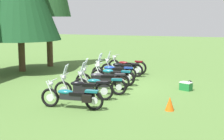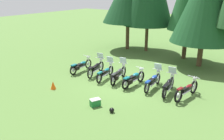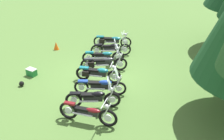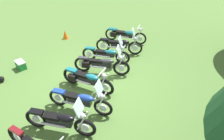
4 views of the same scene
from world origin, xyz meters
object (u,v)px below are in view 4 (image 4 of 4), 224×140
Objects in this scene: motorcycle_2 at (106,54)px; traffic_cone at (65,35)px; motorcycle_3 at (101,64)px; motorcycle_5 at (81,100)px; motorcycle_4 at (87,79)px; motorcycle_1 at (120,45)px; motorcycle_0 at (124,35)px; dropped_helmet at (1,79)px; picnic_cooler at (21,65)px; motorcycle_6 at (60,121)px.

motorcycle_2 is 3.47m from traffic_cone.
motorcycle_3 is 4.06m from traffic_cone.
motorcycle_3 is 2.29m from motorcycle_5.
motorcycle_2 is at bearing 95.66° from motorcycle_4.
motorcycle_1 is at bearing 64.79° from motorcycle_2.
dropped_helmet is at bearing -127.05° from motorcycle_0.
motorcycle_2 is 9.29× the size of dropped_helmet.
motorcycle_4 reaches higher than picnic_cooler.
motorcycle_0 is 4.86× the size of traffic_cone.
motorcycle_3 is at bearing 89.70° from motorcycle_4.
motorcycle_1 is (1.26, 0.20, 0.04)m from motorcycle_0.
motorcycle_5 reaches higher than picnic_cooler.
motorcycle_1 is 3.09m from motorcycle_4.
picnic_cooler is (4.23, -3.40, -0.26)m from motorcycle_0.
motorcycle_2 is (2.28, -0.07, -0.00)m from motorcycle_0.
motorcycle_3 is at bearing -91.06° from motorcycle_2.
motorcycle_6 is at bearing -91.54° from motorcycle_0.
picnic_cooler is at bearing -178.21° from motorcycle_4.
motorcycle_5 reaches higher than motorcycle_4.
motorcycle_1 is 0.98× the size of motorcycle_5.
motorcycle_0 is 1.03× the size of motorcycle_2.
motorcycle_2 is at bearing 66.09° from traffic_cone.
traffic_cone is (-2.33, -3.32, -0.24)m from motorcycle_3.
motorcycle_1 is at bearing -85.04° from motorcycle_0.
motorcycle_2 is 1.00× the size of motorcycle_4.
motorcycle_3 is at bearing 54.99° from traffic_cone.
motorcycle_3 reaches higher than motorcycle_5.
motorcycle_1 is 3.47m from traffic_cone.
motorcycle_2 reaches higher than traffic_cone.
dropped_helmet is at bearing 152.65° from motorcycle_6.
motorcycle_0 reaches higher than traffic_cone.
motorcycle_4 is at bearing 87.45° from motorcycle_6.
motorcycle_5 is (2.27, 0.30, -0.01)m from motorcycle_3.
motorcycle_2 is 3.83× the size of picnic_cooler.
motorcycle_6 is at bearing -101.51° from motorcycle_5.
motorcycle_0 is 1.03× the size of motorcycle_4.
motorcycle_3 reaches higher than motorcycle_1.
motorcycle_0 is 5.44m from picnic_cooler.
motorcycle_3 is 9.80× the size of dropped_helmet.
picnic_cooler is at bearing -2.78° from traffic_cone.
motorcycle_2 is at bearing 120.43° from picnic_cooler.
motorcycle_4 is at bearing -98.38° from motorcycle_2.
motorcycle_1 is 1.01× the size of motorcycle_4.
motorcycle_4 is at bearing -106.94° from motorcycle_3.
dropped_helmet is at bearing -148.57° from motorcycle_2.
motorcycle_4 is 3.42m from picnic_cooler.
traffic_cone reaches higher than picnic_cooler.
motorcycle_2 is at bearing 86.33° from motorcycle_3.
motorcycle_5 is at bearing 87.67° from dropped_helmet.
motorcycle_6 reaches higher than motorcycle_5.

